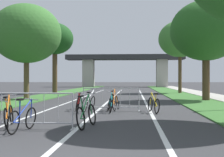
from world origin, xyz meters
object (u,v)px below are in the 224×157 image
object	(u,v)px
tree_right_cypress_far	(180,39)
bicycle_red_1	(78,102)
bicycle_blue_4	(23,118)
bicycle_orange_10	(9,115)
bicycle_orange_0	(115,102)
bicycle_yellow_9	(154,104)
tree_left_pine_far	(55,39)
bicycle_silver_8	(89,103)
tree_left_maple_mid	(26,34)
bicycle_teal_7	(110,104)
bicycle_green_2	(86,115)
crowd_barrier_nearest	(30,111)
tree_right_oak_mid	(206,31)
crowd_barrier_second	(111,100)

from	to	relation	value
tree_right_cypress_far	bicycle_red_1	bearing A→B (deg)	-112.41
bicycle_blue_4	bicycle_orange_10	bearing A→B (deg)	138.68
tree_right_cypress_far	bicycle_orange_0	distance (m)	19.14
bicycle_yellow_9	tree_left_pine_far	bearing A→B (deg)	103.67
bicycle_yellow_9	bicycle_silver_8	bearing A→B (deg)	167.32
tree_left_maple_mid	tree_right_cypress_far	bearing A→B (deg)	42.03
tree_right_cypress_far	bicycle_blue_4	world-z (taller)	tree_right_cypress_far
bicycle_orange_10	tree_right_cypress_far	bearing A→B (deg)	55.46
tree_left_maple_mid	bicycle_yellow_9	xyz separation A→B (m)	(8.25, -7.59, -4.22)
bicycle_teal_7	bicycle_blue_4	bearing A→B (deg)	-120.89
bicycle_red_1	bicycle_green_2	distance (m)	5.32
tree_left_pine_far	bicycle_orange_0	world-z (taller)	tree_left_pine_far
bicycle_yellow_9	bicycle_orange_10	distance (m)	6.29
bicycle_yellow_9	bicycle_blue_4	bearing A→B (deg)	-140.58
bicycle_yellow_9	bicycle_orange_0	bearing A→B (deg)	138.72
bicycle_orange_0	bicycle_red_1	world-z (taller)	bicycle_orange_0
crowd_barrier_nearest	bicycle_blue_4	size ratio (longest dim) A/B	1.59
crowd_barrier_nearest	bicycle_blue_4	world-z (taller)	crowd_barrier_nearest
tree_right_oak_mid	bicycle_yellow_9	xyz separation A→B (m)	(-3.94, -7.58, -4.29)
tree_left_maple_mid	bicycle_orange_0	distance (m)	10.27
crowd_barrier_nearest	bicycle_yellow_9	world-z (taller)	crowd_barrier_nearest
bicycle_green_2	bicycle_yellow_9	bearing A→B (deg)	71.57
bicycle_red_1	bicycle_orange_10	size ratio (longest dim) A/B	1.06
tree_left_maple_mid	crowd_barrier_nearest	world-z (taller)	tree_left_maple_mid
tree_right_cypress_far	bicycle_green_2	distance (m)	24.13
bicycle_orange_10	bicycle_silver_8	bearing A→B (deg)	52.57
tree_left_maple_mid	bicycle_teal_7	world-z (taller)	tree_left_maple_mid
bicycle_orange_0	bicycle_yellow_9	xyz separation A→B (m)	(1.70, -0.89, -0.03)
bicycle_teal_7	bicycle_green_2	bearing A→B (deg)	-104.76
bicycle_yellow_9	bicycle_red_1	bearing A→B (deg)	151.88
crowd_barrier_second	bicycle_blue_4	size ratio (longest dim) A/B	1.59
tree_right_oak_mid	crowd_barrier_second	distance (m)	10.10
bicycle_blue_4	tree_left_maple_mid	bearing A→B (deg)	116.82
tree_right_oak_mid	bicycle_silver_8	distance (m)	11.03
tree_left_pine_far	crowd_barrier_second	bearing A→B (deg)	-67.44
crowd_barrier_nearest	bicycle_silver_8	distance (m)	4.77
tree_left_maple_mid	tree_left_pine_far	bearing A→B (deg)	92.05
tree_left_pine_far	crowd_barrier_second	distance (m)	18.17
bicycle_orange_0	bicycle_orange_10	world-z (taller)	bicycle_orange_0
tree_right_cypress_far	bicycle_teal_7	bearing A→B (deg)	-107.16
tree_left_maple_mid	tree_left_pine_far	size ratio (longest dim) A/B	0.95
bicycle_green_2	bicycle_orange_10	world-z (taller)	bicycle_green_2
crowd_barrier_second	bicycle_teal_7	xyz separation A→B (m)	(-0.01, -0.36, -0.19)
crowd_barrier_nearest	tree_left_pine_far	bearing A→B (deg)	102.60
bicycle_yellow_9	crowd_barrier_second	bearing A→B (deg)	154.10
tree_right_oak_mid	crowd_barrier_second	size ratio (longest dim) A/B	2.62
tree_left_pine_far	bicycle_green_2	xyz separation A→B (m)	(6.33, -20.89, -4.96)
tree_left_pine_far	crowd_barrier_second	size ratio (longest dim) A/B	2.74
bicycle_blue_4	bicycle_orange_10	distance (m)	1.14
bicycle_silver_8	tree_left_pine_far	bearing A→B (deg)	119.28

